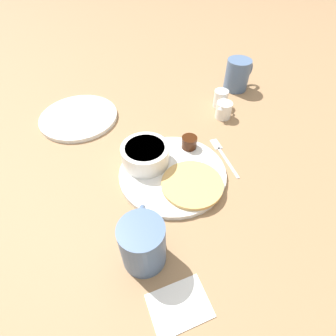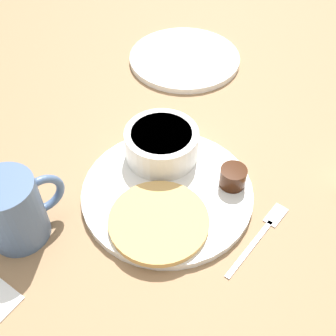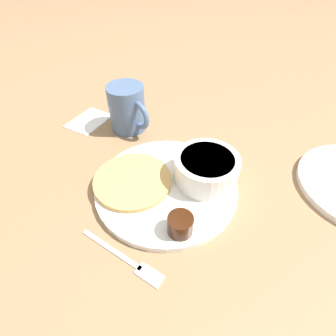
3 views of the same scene
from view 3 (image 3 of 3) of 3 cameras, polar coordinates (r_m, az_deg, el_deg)
ground_plane at (r=0.48m, az=-0.38°, el=-4.57°), size 4.00×4.00×0.00m
plate at (r=0.48m, az=-0.39°, el=-4.09°), size 0.26×0.26×0.01m
pancake_stack at (r=0.48m, az=-7.71°, el=-2.72°), size 0.14×0.14×0.01m
bowl at (r=0.47m, az=8.35°, el=0.06°), size 0.12×0.12×0.05m
syrup_cup at (r=0.40m, az=2.70°, el=-12.19°), size 0.04×0.04×0.03m
butter_ramekin at (r=0.48m, az=11.19°, el=-1.69°), size 0.05×0.05×0.04m
coffee_mug at (r=0.61m, az=-8.75°, el=12.67°), size 0.08×0.12×0.10m
fork at (r=0.41m, az=-8.37°, el=-19.45°), size 0.04×0.15×0.00m
napkin at (r=0.68m, az=-16.85°, el=9.86°), size 0.12×0.10×0.00m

